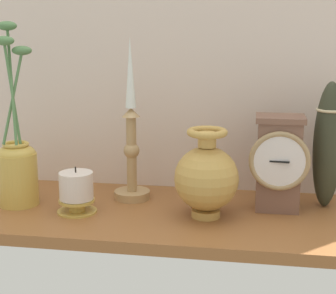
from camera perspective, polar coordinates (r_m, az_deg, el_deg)
name	(u,v)px	position (r cm, az deg, el deg)	size (l,w,h in cm)	color
ground_plane	(179,217)	(115.22, 1.13, -7.43)	(100.00, 36.00, 2.40)	brown
back_wall	(191,52)	(126.50, 2.43, 10.03)	(120.00, 2.00, 65.00)	beige
mantel_clock	(279,162)	(115.25, 11.68, -1.60)	(12.52, 8.93, 20.33)	brown
candlestick_tall_left	(131,145)	(120.08, -3.91, 0.21)	(8.14, 8.14, 36.45)	tan
brass_vase_bulbous	(206,177)	(109.45, 4.11, -3.18)	(13.23, 13.23, 18.57)	tan
brass_vase_jar	(17,163)	(121.25, -15.76, -1.68)	(8.67, 9.31, 39.54)	gold
pillar_candle_front	(76,192)	(114.60, -9.71, -4.71)	(8.41, 8.41, 9.92)	gold
tall_ceramic_vase	(328,145)	(119.15, 16.65, 0.24)	(6.22, 6.22, 27.33)	#313323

